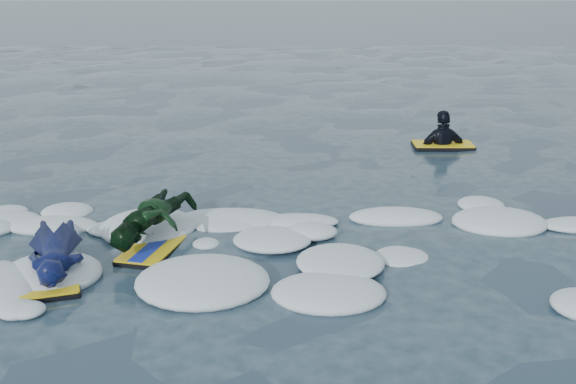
# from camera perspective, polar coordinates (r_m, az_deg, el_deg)

# --- Properties ---
(ground) EXTENTS (120.00, 120.00, 0.00)m
(ground) POSITION_cam_1_polar(r_m,az_deg,el_deg) (6.87, -6.34, -7.00)
(ground) COLOR #18243B
(ground) RESTS_ON ground
(foam_band) EXTENTS (12.00, 3.10, 0.30)m
(foam_band) POSITION_cam_1_polar(r_m,az_deg,el_deg) (7.82, -5.52, -3.88)
(foam_band) COLOR white
(foam_band) RESTS_ON ground
(prone_woman_unit) EXTENTS (0.89, 1.57, 0.37)m
(prone_woman_unit) POSITION_cam_1_polar(r_m,az_deg,el_deg) (7.29, -17.95, -4.68)
(prone_woman_unit) COLOR black
(prone_woman_unit) RESTS_ON ground
(prone_child_unit) EXTENTS (1.03, 1.42, 0.51)m
(prone_child_unit) POSITION_cam_1_polar(r_m,az_deg,el_deg) (7.67, -10.55, -2.48)
(prone_child_unit) COLOR black
(prone_child_unit) RESTS_ON ground
(waiting_rider_unit) EXTENTS (0.98, 0.54, 1.47)m
(waiting_rider_unit) POSITION_cam_1_polar(r_m,az_deg,el_deg) (12.09, 12.10, 2.95)
(waiting_rider_unit) COLOR black
(waiting_rider_unit) RESTS_ON ground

